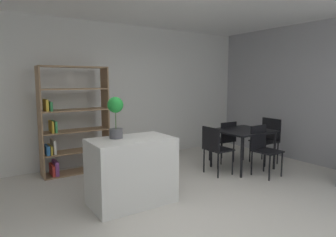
% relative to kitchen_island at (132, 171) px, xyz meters
% --- Properties ---
extents(ground_plane, '(9.67, 9.67, 0.00)m').
position_rel_kitchen_island_xyz_m(ground_plane, '(0.48, -0.79, -0.45)').
color(ground_plane, beige).
extents(back_partition, '(7.03, 0.06, 2.84)m').
position_rel_kitchen_island_xyz_m(back_partition, '(0.48, 2.20, 0.97)').
color(back_partition, silver).
rests_on(back_partition, ground_plane).
extents(kitchen_island, '(1.12, 0.68, 0.91)m').
position_rel_kitchen_island_xyz_m(kitchen_island, '(0.00, 0.00, 0.00)').
color(kitchen_island, silver).
rests_on(kitchen_island, ground_plane).
extents(potted_plant_on_island, '(0.21, 0.21, 0.56)m').
position_rel_kitchen_island_xyz_m(potted_plant_on_island, '(-0.16, 0.13, 0.79)').
color(potted_plant_on_island, '#4C4C51').
rests_on(potted_plant_on_island, kitchen_island).
extents(open_bookshelf, '(1.20, 0.38, 1.94)m').
position_rel_kitchen_island_xyz_m(open_bookshelf, '(-0.34, 1.80, 0.44)').
color(open_bookshelf, '#997551').
rests_on(open_bookshelf, ground_plane).
extents(dining_table, '(1.02, 0.91, 0.75)m').
position_rel_kitchen_island_xyz_m(dining_table, '(2.52, 0.30, 0.22)').
color(dining_table, black).
rests_on(dining_table, ground_plane).
extents(dining_chair_near, '(0.43, 0.45, 0.89)m').
position_rel_kitchen_island_xyz_m(dining_chair_near, '(2.51, -0.18, 0.07)').
color(dining_chair_near, black).
rests_on(dining_chair_near, ground_plane).
extents(dining_chair_far, '(0.41, 0.43, 0.85)m').
position_rel_kitchen_island_xyz_m(dining_chair_far, '(2.52, 0.78, 0.06)').
color(dining_chair_far, black).
rests_on(dining_chair_far, ground_plane).
extents(dining_chair_island_side, '(0.41, 0.45, 0.87)m').
position_rel_kitchen_island_xyz_m(dining_chair_island_side, '(1.80, 0.30, 0.07)').
color(dining_chair_island_side, black).
rests_on(dining_chair_island_side, ground_plane).
extents(dining_chair_window_side, '(0.45, 0.47, 0.91)m').
position_rel_kitchen_island_xyz_m(dining_chair_window_side, '(3.25, 0.30, 0.09)').
color(dining_chair_window_side, black).
rests_on(dining_chair_window_side, ground_plane).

